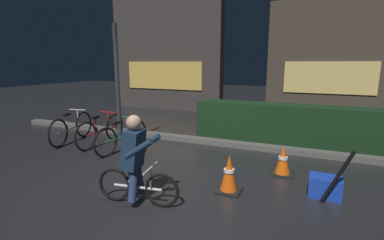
{
  "coord_description": "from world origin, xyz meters",
  "views": [
    {
      "loc": [
        2.17,
        -3.99,
        1.91
      ],
      "look_at": [
        0.2,
        0.6,
        0.9
      ],
      "focal_mm": 26.53,
      "sensor_mm": 36.0,
      "label": 1
    }
  ],
  "objects_px": {
    "blue_crate": "(325,186)",
    "cyclist": "(136,160)",
    "parked_bike_center_left": "(122,137)",
    "traffic_cone_near": "(229,174)",
    "traffic_cone_far": "(283,161)",
    "closed_umbrella": "(337,178)",
    "parked_bike_left_mid": "(101,131)",
    "street_post": "(118,87)",
    "parked_bike_leftmost": "(72,128)"
  },
  "relations": [
    {
      "from": "traffic_cone_near",
      "to": "cyclist",
      "type": "bearing_deg",
      "value": -141.8
    },
    {
      "from": "parked_bike_left_mid",
      "to": "cyclist",
      "type": "bearing_deg",
      "value": -130.52
    },
    {
      "from": "parked_bike_left_mid",
      "to": "blue_crate",
      "type": "distance_m",
      "value": 4.85
    },
    {
      "from": "street_post",
      "to": "parked_bike_leftmost",
      "type": "distance_m",
      "value": 1.67
    },
    {
      "from": "blue_crate",
      "to": "parked_bike_left_mid",
      "type": "bearing_deg",
      "value": 170.37
    },
    {
      "from": "cyclist",
      "to": "closed_umbrella",
      "type": "height_order",
      "value": "cyclist"
    },
    {
      "from": "traffic_cone_near",
      "to": "parked_bike_leftmost",
      "type": "bearing_deg",
      "value": 165.05
    },
    {
      "from": "cyclist",
      "to": "traffic_cone_far",
      "type": "bearing_deg",
      "value": 38.11
    },
    {
      "from": "parked_bike_left_mid",
      "to": "traffic_cone_near",
      "type": "distance_m",
      "value": 3.65
    },
    {
      "from": "blue_crate",
      "to": "closed_umbrella",
      "type": "height_order",
      "value": "closed_umbrella"
    },
    {
      "from": "parked_bike_left_mid",
      "to": "cyclist",
      "type": "distance_m",
      "value": 3.15
    },
    {
      "from": "parked_bike_left_mid",
      "to": "closed_umbrella",
      "type": "height_order",
      "value": "closed_umbrella"
    },
    {
      "from": "blue_crate",
      "to": "cyclist",
      "type": "xyz_separation_m",
      "value": [
        -2.4,
        -1.24,
        0.48
      ]
    },
    {
      "from": "parked_bike_center_left",
      "to": "closed_umbrella",
      "type": "height_order",
      "value": "closed_umbrella"
    },
    {
      "from": "parked_bike_center_left",
      "to": "cyclist",
      "type": "xyz_separation_m",
      "value": [
        1.63,
        -1.86,
        0.3
      ]
    },
    {
      "from": "traffic_cone_near",
      "to": "closed_umbrella",
      "type": "height_order",
      "value": "closed_umbrella"
    },
    {
      "from": "traffic_cone_near",
      "to": "blue_crate",
      "type": "distance_m",
      "value": 1.39
    },
    {
      "from": "parked_bike_leftmost",
      "to": "closed_umbrella",
      "type": "bearing_deg",
      "value": -110.36
    },
    {
      "from": "traffic_cone_far",
      "to": "closed_umbrella",
      "type": "height_order",
      "value": "closed_umbrella"
    },
    {
      "from": "traffic_cone_near",
      "to": "cyclist",
      "type": "height_order",
      "value": "cyclist"
    },
    {
      "from": "traffic_cone_near",
      "to": "cyclist",
      "type": "relative_size",
      "value": 0.47
    },
    {
      "from": "traffic_cone_near",
      "to": "blue_crate",
      "type": "height_order",
      "value": "traffic_cone_near"
    },
    {
      "from": "traffic_cone_far",
      "to": "street_post",
      "type": "bearing_deg",
      "value": 175.4
    },
    {
      "from": "traffic_cone_far",
      "to": "closed_umbrella",
      "type": "distance_m",
      "value": 1.16
    },
    {
      "from": "street_post",
      "to": "blue_crate",
      "type": "height_order",
      "value": "street_post"
    },
    {
      "from": "cyclist",
      "to": "closed_umbrella",
      "type": "bearing_deg",
      "value": 12.97
    },
    {
      "from": "parked_bike_left_mid",
      "to": "closed_umbrella",
      "type": "distance_m",
      "value": 5.01
    },
    {
      "from": "parked_bike_center_left",
      "to": "closed_umbrella",
      "type": "relative_size",
      "value": 1.83
    },
    {
      "from": "closed_umbrella",
      "to": "street_post",
      "type": "bearing_deg",
      "value": 175.47
    },
    {
      "from": "traffic_cone_far",
      "to": "parked_bike_center_left",
      "type": "bearing_deg",
      "value": 179.88
    },
    {
      "from": "parked_bike_center_left",
      "to": "blue_crate",
      "type": "height_order",
      "value": "parked_bike_center_left"
    },
    {
      "from": "closed_umbrella",
      "to": "parked_bike_center_left",
      "type": "bearing_deg",
      "value": 178.28
    },
    {
      "from": "parked_bike_left_mid",
      "to": "closed_umbrella",
      "type": "xyz_separation_m",
      "value": [
        4.89,
        -1.06,
        0.06
      ]
    },
    {
      "from": "parked_bike_left_mid",
      "to": "parked_bike_center_left",
      "type": "distance_m",
      "value": 0.77
    },
    {
      "from": "parked_bike_left_mid",
      "to": "cyclist",
      "type": "xyz_separation_m",
      "value": [
        2.38,
        -2.05,
        0.29
      ]
    },
    {
      "from": "street_post",
      "to": "parked_bike_leftmost",
      "type": "relative_size",
      "value": 1.67
    },
    {
      "from": "parked_bike_center_left",
      "to": "traffic_cone_far",
      "type": "bearing_deg",
      "value": -81.98
    },
    {
      "from": "traffic_cone_near",
      "to": "blue_crate",
      "type": "xyz_separation_m",
      "value": [
        1.33,
        0.4,
        -0.13
      ]
    },
    {
      "from": "traffic_cone_near",
      "to": "closed_umbrella",
      "type": "bearing_deg",
      "value": 5.93
    },
    {
      "from": "parked_bike_center_left",
      "to": "blue_crate",
      "type": "distance_m",
      "value": 4.08
    },
    {
      "from": "traffic_cone_near",
      "to": "closed_umbrella",
      "type": "distance_m",
      "value": 1.46
    },
    {
      "from": "parked_bike_center_left",
      "to": "street_post",
      "type": "bearing_deg",
      "value": 52.19
    },
    {
      "from": "parked_bike_left_mid",
      "to": "cyclist",
      "type": "relative_size",
      "value": 1.32
    },
    {
      "from": "parked_bike_center_left",
      "to": "closed_umbrella",
      "type": "xyz_separation_m",
      "value": [
        4.15,
        -0.86,
        0.07
      ]
    },
    {
      "from": "traffic_cone_far",
      "to": "blue_crate",
      "type": "height_order",
      "value": "traffic_cone_far"
    },
    {
      "from": "street_post",
      "to": "traffic_cone_near",
      "type": "height_order",
      "value": "street_post"
    },
    {
      "from": "parked_bike_left_mid",
      "to": "blue_crate",
      "type": "relative_size",
      "value": 3.73
    },
    {
      "from": "parked_bike_leftmost",
      "to": "traffic_cone_near",
      "type": "relative_size",
      "value": 2.82
    },
    {
      "from": "parked_bike_leftmost",
      "to": "closed_umbrella",
      "type": "height_order",
      "value": "closed_umbrella"
    },
    {
      "from": "cyclist",
      "to": "closed_umbrella",
      "type": "distance_m",
      "value": 2.71
    }
  ]
}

